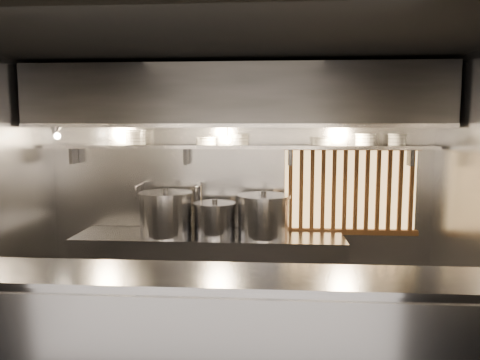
# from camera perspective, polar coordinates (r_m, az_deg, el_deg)

# --- Properties ---
(ceiling) EXTENTS (4.50, 4.50, 0.00)m
(ceiling) POSITION_cam_1_polar(r_m,az_deg,el_deg) (4.06, -1.87, 16.30)
(ceiling) COLOR black
(ceiling) RESTS_ON wall_back
(wall_back) EXTENTS (4.50, 0.00, 4.50)m
(wall_back) POSITION_cam_1_polar(r_m,az_deg,el_deg) (5.54, -0.21, -0.81)
(wall_back) COLOR gray
(wall_back) RESTS_ON floor
(serving_counter) EXTENTS (4.50, 0.56, 1.13)m
(serving_counter) POSITION_cam_1_polar(r_m,az_deg,el_deg) (3.42, -3.50, -20.40)
(serving_counter) COLOR #A1A1A7
(serving_counter) RESTS_ON floor
(cooking_bench) EXTENTS (3.00, 0.70, 0.90)m
(cooking_bench) POSITION_cam_1_polar(r_m,az_deg,el_deg) (5.42, -3.73, -11.30)
(cooking_bench) COLOR #A1A1A7
(cooking_bench) RESTS_ON floor
(bowl_shelf) EXTENTS (4.40, 0.34, 0.04)m
(bowl_shelf) POSITION_cam_1_polar(r_m,az_deg,el_deg) (5.32, -0.35, 4.07)
(bowl_shelf) COLOR #A1A1A7
(bowl_shelf) RESTS_ON wall_back
(exhaust_hood) EXTENTS (4.40, 0.81, 0.65)m
(exhaust_hood) POSITION_cam_1_polar(r_m,az_deg,el_deg) (5.10, -0.55, 10.07)
(exhaust_hood) COLOR #2D2D30
(exhaust_hood) RESTS_ON ceiling
(wood_screen) EXTENTS (1.56, 0.09, 1.04)m
(wood_screen) POSITION_cam_1_polar(r_m,az_deg,el_deg) (5.55, 13.26, -1.18)
(wood_screen) COLOR #FFC772
(wood_screen) RESTS_ON wall_back
(faucet_left) EXTENTS (0.04, 0.30, 0.50)m
(faucet_left) POSITION_cam_1_polar(r_m,az_deg,el_deg) (5.63, -12.08, -1.80)
(faucet_left) COLOR silver
(faucet_left) RESTS_ON wall_back
(faucet_right) EXTENTS (0.04, 0.30, 0.50)m
(faucet_right) POSITION_cam_1_polar(r_m,az_deg,el_deg) (5.47, -5.02, -1.91)
(faucet_right) COLOR silver
(faucet_right) RESTS_ON wall_back
(heat_lamp) EXTENTS (0.25, 0.35, 0.20)m
(heat_lamp) POSITION_cam_1_polar(r_m,az_deg,el_deg) (5.35, -21.59, 5.63)
(heat_lamp) COLOR #A1A1A7
(heat_lamp) RESTS_ON exhaust_hood
(pendant_bulb) EXTENTS (0.09, 0.09, 0.19)m
(pendant_bulb) POSITION_cam_1_polar(r_m,az_deg,el_deg) (5.20, -1.56, 4.91)
(pendant_bulb) COLOR #2D2D30
(pendant_bulb) RESTS_ON exhaust_hood
(stock_pot_left) EXTENTS (0.55, 0.55, 0.41)m
(stock_pot_left) POSITION_cam_1_polar(r_m,az_deg,el_deg) (5.25, -3.09, -4.73)
(stock_pot_left) COLOR #A1A1A7
(stock_pot_left) RESTS_ON cooking_bench
(stock_pot_mid) EXTENTS (0.77, 0.77, 0.50)m
(stock_pot_mid) POSITION_cam_1_polar(r_m,az_deg,el_deg) (5.17, 2.88, -4.35)
(stock_pot_mid) COLOR #A1A1A7
(stock_pot_mid) RESTS_ON cooking_bench
(stock_pot_right) EXTENTS (0.75, 0.75, 0.52)m
(stock_pot_right) POSITION_cam_1_polar(r_m,az_deg,el_deg) (5.31, -9.04, -4.03)
(stock_pot_right) COLOR #A1A1A7
(stock_pot_right) RESTS_ON cooking_bench
(bowl_stack_0) EXTENTS (0.24, 0.24, 0.17)m
(bowl_stack_0) POSITION_cam_1_polar(r_m,az_deg,el_deg) (5.53, -12.62, 5.10)
(bowl_stack_0) COLOR silver
(bowl_stack_0) RESTS_ON bowl_shelf
(bowl_stack_1) EXTENTS (0.24, 0.24, 0.09)m
(bowl_stack_1) POSITION_cam_1_polar(r_m,az_deg,el_deg) (5.36, -4.16, 4.79)
(bowl_stack_1) COLOR silver
(bowl_stack_1) RESTS_ON bowl_shelf
(bowl_stack_2) EXTENTS (0.21, 0.21, 0.13)m
(bowl_stack_2) POSITION_cam_1_polar(r_m,az_deg,el_deg) (5.31, -0.06, 5.00)
(bowl_stack_2) COLOR silver
(bowl_stack_2) RESTS_ON bowl_shelf
(bowl_stack_3) EXTENTS (0.22, 0.22, 0.09)m
(bowl_stack_3) POSITION_cam_1_polar(r_m,az_deg,el_deg) (5.33, 9.92, 4.70)
(bowl_stack_3) COLOR silver
(bowl_stack_3) RESTS_ON bowl_shelf
(bowl_stack_4) EXTENTS (0.23, 0.23, 0.13)m
(bowl_stack_4) POSITION_cam_1_polar(r_m,az_deg,el_deg) (5.40, 15.02, 4.79)
(bowl_stack_4) COLOR silver
(bowl_stack_4) RESTS_ON bowl_shelf
(bowl_stack_5) EXTENTS (0.21, 0.21, 0.13)m
(bowl_stack_5) POSITION_cam_1_polar(r_m,az_deg,el_deg) (5.47, 18.59, 4.70)
(bowl_stack_5) COLOR silver
(bowl_stack_5) RESTS_ON bowl_shelf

